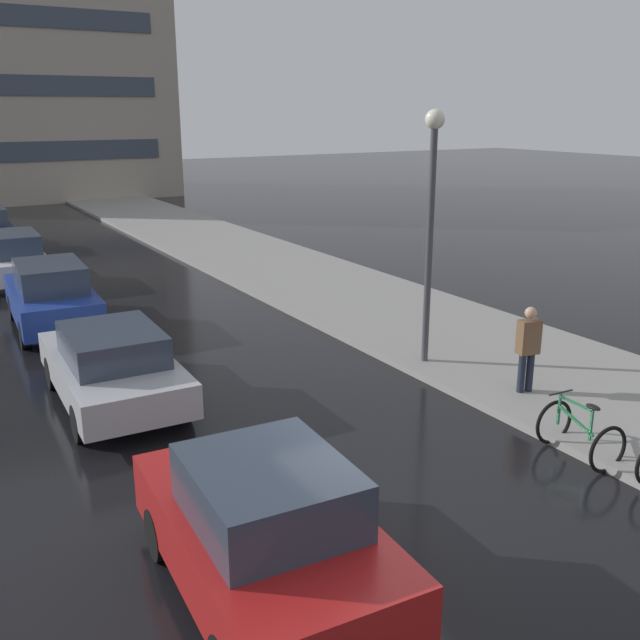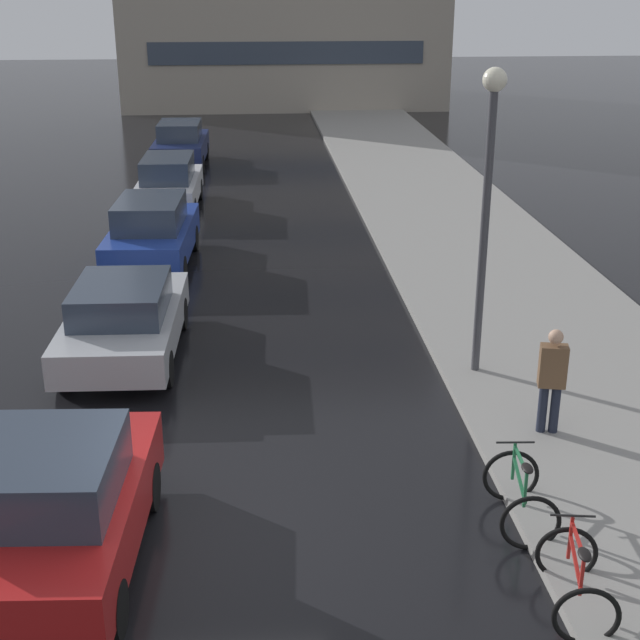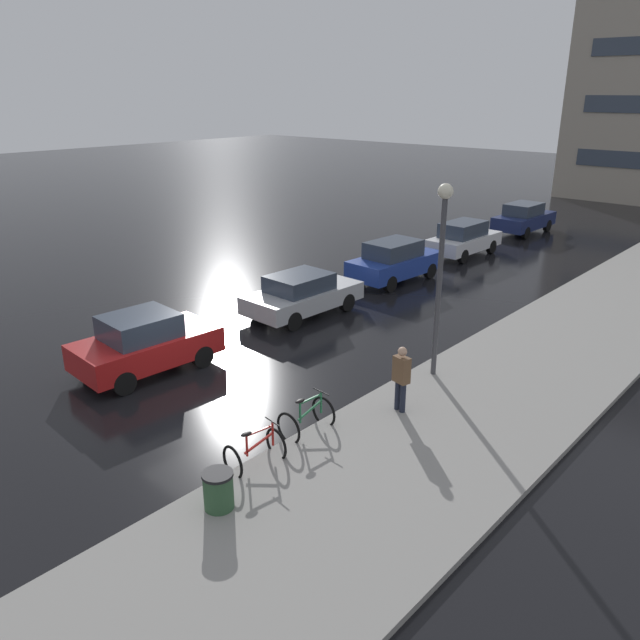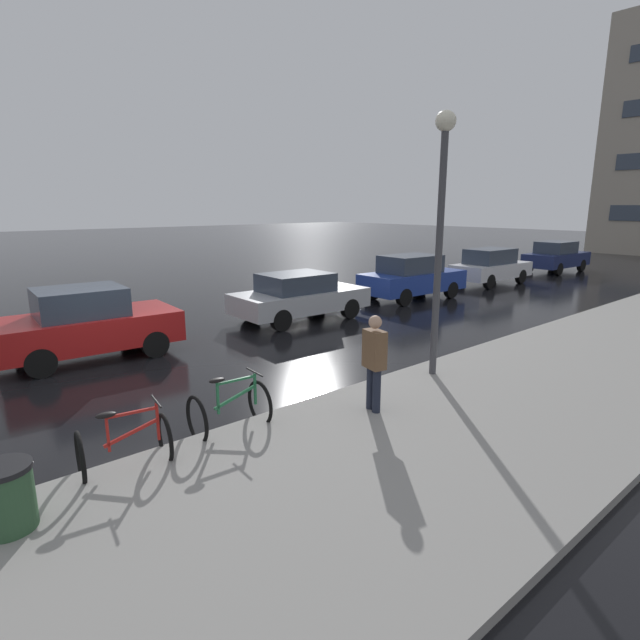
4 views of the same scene
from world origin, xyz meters
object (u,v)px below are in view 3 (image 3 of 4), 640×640
(car_red, at_px, (145,343))
(car_white, at_px, (464,238))
(bicycle_nearest, at_px, (255,451))
(bicycle_second, at_px, (307,419))
(streetlamp, at_px, (441,256))
(car_blue, at_px, (395,261))
(pedestrian, at_px, (401,377))
(trash_bin, at_px, (219,493))
(car_silver, at_px, (302,294))
(car_navy, at_px, (524,218))

(car_red, xyz_separation_m, car_white, (0.00, 17.43, -0.01))
(bicycle_nearest, bearing_deg, bicycle_second, 94.14)
(bicycle_nearest, distance_m, streetlamp, 6.91)
(car_blue, xyz_separation_m, streetlamp, (6.20, -6.87, 2.60))
(bicycle_nearest, height_order, car_white, car_white)
(bicycle_second, distance_m, pedestrian, 2.48)
(car_blue, xyz_separation_m, car_white, (-0.03, 5.62, -0.03))
(trash_bin, bearing_deg, car_blue, 113.75)
(car_blue, height_order, car_white, car_blue)
(car_silver, distance_m, car_white, 11.14)
(car_navy, bearing_deg, car_blue, -89.53)
(bicycle_nearest, relative_size, car_blue, 0.28)
(streetlamp, bearing_deg, car_blue, 132.06)
(car_blue, relative_size, car_white, 1.04)
(bicycle_second, xyz_separation_m, car_red, (-5.69, -0.45, 0.42))
(trash_bin, bearing_deg, bicycle_second, 102.97)
(car_navy, xyz_separation_m, pedestrian, (6.82, -21.45, 0.19))
(car_silver, relative_size, streetlamp, 0.83)
(car_red, xyz_separation_m, car_silver, (0.03, 6.29, -0.08))
(car_white, bearing_deg, car_navy, 90.62)
(bicycle_nearest, distance_m, car_white, 19.56)
(streetlamp, distance_m, trash_bin, 8.21)
(bicycle_nearest, relative_size, bicycle_second, 1.03)
(bicycle_second, relative_size, car_blue, 0.28)
(pedestrian, bearing_deg, car_silver, 151.29)
(car_blue, height_order, trash_bin, car_blue)
(bicycle_second, bearing_deg, car_white, 108.52)
(bicycle_second, xyz_separation_m, car_blue, (-5.66, 11.36, 0.43))
(car_blue, relative_size, streetlamp, 0.83)
(bicycle_nearest, relative_size, car_silver, 0.28)
(bicycle_nearest, distance_m, bicycle_second, 1.70)
(car_silver, distance_m, streetlamp, 6.89)
(bicycle_second, height_order, trash_bin, bicycle_second)
(car_navy, distance_m, trash_bin, 27.54)
(car_red, relative_size, pedestrian, 2.24)
(trash_bin, bearing_deg, car_white, 107.67)
(bicycle_nearest, bearing_deg, car_blue, 113.88)
(car_navy, distance_m, streetlamp, 20.30)
(bicycle_second, height_order, car_blue, car_blue)
(car_red, bearing_deg, pedestrian, 21.10)
(car_navy, height_order, streetlamp, streetlamp)
(streetlamp, bearing_deg, bicycle_second, -96.87)
(bicycle_second, distance_m, car_red, 5.72)
(pedestrian, relative_size, streetlamp, 0.34)
(car_blue, height_order, pedestrian, pedestrian)
(car_red, distance_m, streetlamp, 8.37)
(car_white, height_order, streetlamp, streetlamp)
(car_navy, distance_m, pedestrian, 22.51)
(bicycle_second, distance_m, streetlamp, 5.44)
(bicycle_second, height_order, streetlamp, streetlamp)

